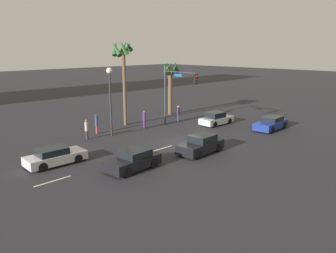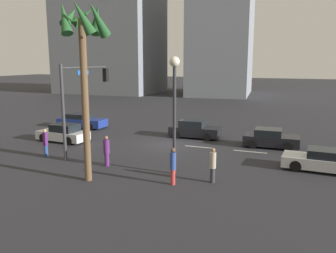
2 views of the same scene
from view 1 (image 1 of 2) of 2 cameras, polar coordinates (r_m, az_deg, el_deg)
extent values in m
plane|color=#28282D|center=(29.26, 2.45, -2.80)|extent=(220.00, 220.00, 0.00)
cube|color=silver|center=(22.19, -19.29, -8.92)|extent=(2.50, 0.14, 0.01)
cube|color=silver|center=(25.24, -6.85, -5.53)|extent=(2.28, 0.14, 0.01)
cube|color=silver|center=(27.56, -0.94, -3.81)|extent=(2.20, 0.14, 0.01)
cube|color=black|center=(26.39, 5.63, -3.46)|extent=(4.12, 1.89, 0.74)
cube|color=black|center=(26.40, 5.99, -2.01)|extent=(1.99, 1.63, 0.55)
cylinder|color=black|center=(25.00, 5.40, -4.93)|extent=(0.64, 0.23, 0.64)
cylinder|color=black|center=(26.01, 2.43, -4.14)|extent=(0.64, 0.23, 0.64)
cylinder|color=black|center=(26.96, 8.70, -3.66)|extent=(0.64, 0.23, 0.64)
cylinder|color=black|center=(27.91, 5.81, -2.98)|extent=(0.64, 0.23, 0.64)
cube|color=navy|center=(35.48, 17.36, 0.32)|extent=(4.58, 1.91, 0.71)
cube|color=black|center=(35.60, 17.62, 1.31)|extent=(2.22, 1.62, 0.45)
cylinder|color=black|center=(33.93, 17.59, -0.60)|extent=(0.65, 0.24, 0.64)
cylinder|color=black|center=(34.64, 15.10, -0.16)|extent=(0.65, 0.24, 0.64)
cylinder|color=black|center=(36.45, 19.48, 0.19)|extent=(0.65, 0.24, 0.64)
cylinder|color=black|center=(37.11, 17.12, 0.59)|extent=(0.65, 0.24, 0.64)
cube|color=silver|center=(25.09, -18.85, -5.16)|extent=(4.30, 1.96, 0.63)
cube|color=black|center=(24.84, -19.48, -4.06)|extent=(2.10, 1.64, 0.48)
cylinder|color=black|center=(26.37, -16.99, -4.49)|extent=(0.65, 0.25, 0.64)
cylinder|color=black|center=(24.96, -15.30, -5.38)|extent=(0.65, 0.25, 0.64)
cylinder|color=black|center=(25.42, -22.29, -5.59)|extent=(0.65, 0.25, 0.64)
cylinder|color=black|center=(23.95, -20.85, -6.60)|extent=(0.65, 0.25, 0.64)
cube|color=silver|center=(36.52, 8.39, 1.11)|extent=(4.15, 1.93, 0.65)
cube|color=black|center=(36.22, 8.18, 2.01)|extent=(2.03, 1.60, 0.58)
cylinder|color=black|center=(38.01, 8.66, 1.32)|extent=(0.65, 0.26, 0.64)
cylinder|color=black|center=(37.05, 10.57, 0.94)|extent=(0.65, 0.26, 0.64)
cylinder|color=black|center=(36.12, 6.14, 0.77)|extent=(0.65, 0.26, 0.64)
cylinder|color=black|center=(35.12, 8.09, 0.35)|extent=(0.65, 0.26, 0.64)
cube|color=black|center=(22.93, -6.15, -6.13)|extent=(3.97, 1.98, 0.71)
cube|color=black|center=(22.89, -5.75, -4.59)|extent=(1.93, 1.69, 0.48)
cylinder|color=black|center=(21.64, -6.99, -7.91)|extent=(0.65, 0.24, 0.64)
cylinder|color=black|center=(22.91, -9.88, -6.80)|extent=(0.65, 0.24, 0.64)
cylinder|color=black|center=(23.19, -2.45, -6.35)|extent=(0.65, 0.24, 0.64)
cylinder|color=black|center=(24.37, -5.39, -5.41)|extent=(0.65, 0.24, 0.64)
cylinder|color=#38383D|center=(36.13, -0.49, 5.19)|extent=(0.20, 0.20, 6.02)
cylinder|color=#38383D|center=(34.17, 2.03, 9.37)|extent=(0.46, 4.53, 0.12)
cube|color=black|center=(32.62, 4.80, 8.13)|extent=(0.34, 0.34, 0.95)
sphere|color=red|center=(32.47, 5.04, 8.62)|extent=(0.20, 0.20, 0.20)
sphere|color=#392605|center=(32.50, 5.03, 8.10)|extent=(0.20, 0.20, 0.20)
sphere|color=black|center=(32.53, 5.02, 7.57)|extent=(0.20, 0.20, 0.20)
cube|color=#1959B2|center=(34.36, 1.77, 8.86)|extent=(0.12, 1.10, 0.28)
cylinder|color=#2D2D33|center=(31.41, -9.90, 3.62)|extent=(0.18, 0.18, 5.88)
sphere|color=#F2EACC|center=(31.04, -10.14, 9.49)|extent=(0.56, 0.56, 0.56)
cylinder|color=#333338|center=(31.16, -13.85, -1.45)|extent=(0.31, 0.31, 0.77)
cylinder|color=#B2A58C|center=(30.97, -13.93, -0.01)|extent=(0.41, 0.41, 0.84)
sphere|color=#8C664C|center=(30.85, -13.98, 0.96)|extent=(0.23, 0.23, 0.23)
cylinder|color=#BF3833|center=(32.95, -12.21, -0.53)|extent=(0.31, 0.31, 0.81)
cylinder|color=#2D478C|center=(32.76, -12.28, 0.90)|extent=(0.41, 0.41, 0.88)
sphere|color=brown|center=(32.65, -12.33, 1.86)|extent=(0.24, 0.24, 0.24)
cylinder|color=#59266B|center=(34.59, -4.09, 0.36)|extent=(0.28, 0.28, 0.77)
cylinder|color=#59266B|center=(34.42, -4.12, 1.66)|extent=(0.37, 0.37, 0.84)
sphere|color=#8C664C|center=(34.32, -4.13, 2.53)|extent=(0.23, 0.23, 0.23)
cylinder|color=#2D478C|center=(37.67, 1.81, 1.46)|extent=(0.32, 0.32, 0.76)
cylinder|color=#59266B|center=(37.51, 1.82, 2.65)|extent=(0.43, 0.43, 0.83)
sphere|color=tan|center=(37.42, 1.82, 3.45)|extent=(0.23, 0.23, 0.23)
cylinder|color=brown|center=(41.33, 0.38, 5.95)|extent=(0.54, 0.54, 5.64)
cone|color=#2D6633|center=(41.46, 1.17, 9.97)|extent=(0.79, 1.34, 1.43)
cone|color=#2D6633|center=(41.67, 0.06, 10.26)|extent=(1.33, 1.03, 1.40)
cone|color=#2D6633|center=(40.88, -0.50, 9.88)|extent=(1.03, 1.24, 1.42)
cone|color=#2D6633|center=(40.33, 0.37, 10.17)|extent=(1.25, 1.28, 1.51)
cone|color=#2D6633|center=(40.72, 1.47, 10.22)|extent=(1.56, 1.02, 1.66)
cylinder|color=brown|center=(35.64, -7.54, 6.77)|extent=(0.36, 0.36, 8.25)
cone|color=#235628|center=(35.83, -6.97, 13.55)|extent=(0.62, 1.34, 1.26)
cone|color=#235628|center=(36.24, -7.76, 13.32)|extent=(1.31, 1.19, 1.72)
cone|color=#235628|center=(35.62, -9.08, 13.27)|extent=(1.33, 1.22, 1.74)
cone|color=#235628|center=(34.87, -9.01, 13.23)|extent=(0.60, 1.68, 1.77)
cone|color=#235628|center=(34.66, -7.70, 13.35)|extent=(1.25, 1.13, 1.61)
cone|color=#235628|center=(35.20, -6.81, 13.62)|extent=(1.40, 1.12, 1.20)
camera|label=2|loc=(44.25, -31.06, 8.95)|focal=37.50mm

